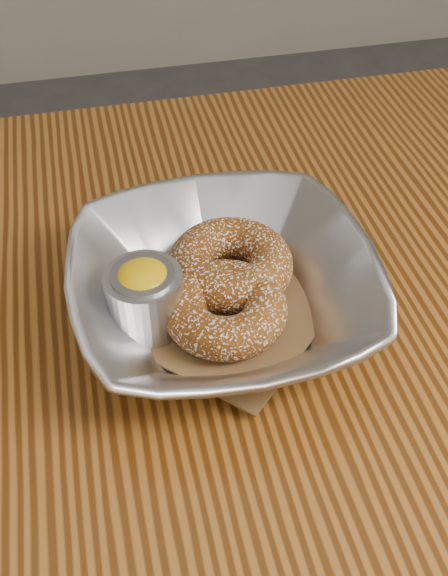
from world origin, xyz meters
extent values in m
cube|color=brown|center=(0.00, 0.00, 0.73)|extent=(1.20, 0.80, 0.04)
imported|color=#B7B9BE|center=(-0.06, 0.06, 0.78)|extent=(0.23, 0.23, 0.06)
cube|color=brown|center=(-0.06, 0.06, 0.76)|extent=(0.21, 0.21, 0.00)
torus|color=brown|center=(-0.05, 0.08, 0.78)|extent=(0.12, 0.12, 0.03)
torus|color=brown|center=(-0.06, 0.04, 0.78)|extent=(0.13, 0.13, 0.03)
cylinder|color=#B7B9BE|center=(-0.12, 0.05, 0.78)|extent=(0.06, 0.06, 0.05)
cylinder|color=gray|center=(-0.12, 0.05, 0.79)|extent=(0.05, 0.05, 0.05)
ellipsoid|color=#FFBC07|center=(-0.12, 0.05, 0.80)|extent=(0.04, 0.04, 0.03)
camera|label=1|loc=(-0.14, -0.29, 1.13)|focal=42.00mm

